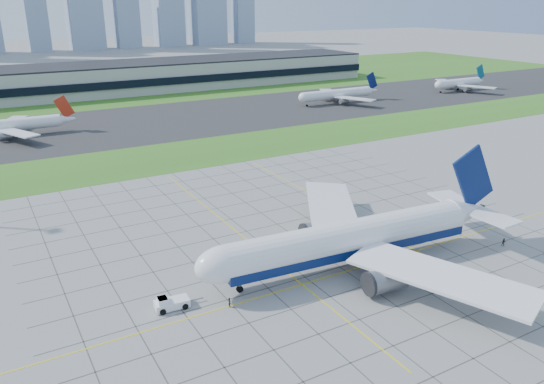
{
  "coord_description": "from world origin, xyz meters",
  "views": [
    {
      "loc": [
        -56.71,
        -72.73,
        48.6
      ],
      "look_at": [
        0.16,
        26.78,
        7.0
      ],
      "focal_mm": 35.0,
      "sensor_mm": 36.0,
      "label": 1
    }
  ],
  "objects_px": {
    "airliner": "(352,239)",
    "distant_jet_3": "(459,83)",
    "crew_near": "(230,302)",
    "crew_far": "(504,242)",
    "pushback_tug": "(170,303)",
    "distant_jet_2": "(338,94)",
    "distant_jet_1": "(8,125)"
  },
  "relations": [
    {
      "from": "pushback_tug",
      "to": "distant_jet_2",
      "type": "height_order",
      "value": "distant_jet_2"
    },
    {
      "from": "crew_far",
      "to": "pushback_tug",
      "type": "bearing_deg",
      "value": -147.74
    },
    {
      "from": "pushback_tug",
      "to": "distant_jet_3",
      "type": "distance_m",
      "value": 257.29
    },
    {
      "from": "airliner",
      "to": "distant_jet_3",
      "type": "distance_m",
      "value": 229.52
    },
    {
      "from": "distant_jet_1",
      "to": "distant_jet_3",
      "type": "distance_m",
      "value": 231.75
    },
    {
      "from": "crew_near",
      "to": "crew_far",
      "type": "relative_size",
      "value": 1.03
    },
    {
      "from": "airliner",
      "to": "distant_jet_1",
      "type": "distance_m",
      "value": 153.78
    },
    {
      "from": "pushback_tug",
      "to": "distant_jet_2",
      "type": "distance_m",
      "value": 194.87
    },
    {
      "from": "pushback_tug",
      "to": "distant_jet_2",
      "type": "xyz_separation_m",
      "value": [
        136.73,
        138.82,
        3.46
      ]
    },
    {
      "from": "distant_jet_1",
      "to": "crew_far",
      "type": "bearing_deg",
      "value": -62.24
    },
    {
      "from": "airliner",
      "to": "crew_near",
      "type": "bearing_deg",
      "value": -171.83
    },
    {
      "from": "airliner",
      "to": "distant_jet_2",
      "type": "xyz_separation_m",
      "value": [
        101.23,
        141.66,
        -1.25
      ]
    },
    {
      "from": "distant_jet_3",
      "to": "crew_near",
      "type": "bearing_deg",
      "value": -146.4
    },
    {
      "from": "distant_jet_2",
      "to": "airliner",
      "type": "bearing_deg",
      "value": -125.55
    },
    {
      "from": "crew_near",
      "to": "distant_jet_1",
      "type": "distance_m",
      "value": 149.32
    },
    {
      "from": "crew_near",
      "to": "distant_jet_3",
      "type": "distance_m",
      "value": 252.32
    },
    {
      "from": "pushback_tug",
      "to": "crew_far",
      "type": "relative_size",
      "value": 4.93
    },
    {
      "from": "pushback_tug",
      "to": "crew_far",
      "type": "distance_m",
      "value": 69.88
    },
    {
      "from": "distant_jet_2",
      "to": "distant_jet_3",
      "type": "xyz_separation_m",
      "value": [
        82.22,
        -3.74,
        -0.0
      ]
    },
    {
      "from": "airliner",
      "to": "distant_jet_3",
      "type": "relative_size",
      "value": 1.58
    },
    {
      "from": "distant_jet_2",
      "to": "crew_near",
      "type": "bearing_deg",
      "value": -131.75
    },
    {
      "from": "crew_near",
      "to": "distant_jet_3",
      "type": "relative_size",
      "value": 0.04
    },
    {
      "from": "pushback_tug",
      "to": "distant_jet_1",
      "type": "height_order",
      "value": "distant_jet_1"
    },
    {
      "from": "airliner",
      "to": "crew_far",
      "type": "distance_m",
      "value": 34.9
    },
    {
      "from": "airliner",
      "to": "pushback_tug",
      "type": "xyz_separation_m",
      "value": [
        -35.5,
        2.84,
        -4.71
      ]
    },
    {
      "from": "crew_far",
      "to": "crew_near",
      "type": "bearing_deg",
      "value": -144.91
    },
    {
      "from": "airliner",
      "to": "distant_jet_1",
      "type": "relative_size",
      "value": 1.52
    },
    {
      "from": "crew_near",
      "to": "distant_jet_1",
      "type": "height_order",
      "value": "distant_jet_1"
    },
    {
      "from": "pushback_tug",
      "to": "crew_far",
      "type": "height_order",
      "value": "pushback_tug"
    },
    {
      "from": "airliner",
      "to": "distant_jet_3",
      "type": "xyz_separation_m",
      "value": [
        183.45,
        137.92,
        -1.26
      ]
    },
    {
      "from": "pushback_tug",
      "to": "crew_near",
      "type": "height_order",
      "value": "pushback_tug"
    },
    {
      "from": "distant_jet_3",
      "to": "airliner",
      "type": "bearing_deg",
      "value": -143.06
    }
  ]
}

